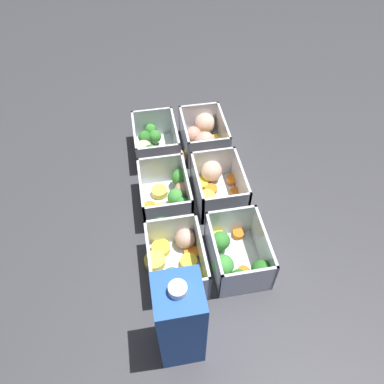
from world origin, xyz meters
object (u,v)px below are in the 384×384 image
at_px(juice_carton, 180,321).
at_px(container_far_center, 169,196).
at_px(container_near_left, 236,256).
at_px(container_far_left, 178,263).
at_px(container_near_right, 203,136).
at_px(container_far_right, 157,147).
at_px(container_near_center, 217,185).

bearing_deg(juice_carton, container_far_center, -4.20).
bearing_deg(container_near_left, container_far_left, 85.93).
relative_size(container_far_center, juice_carton, 0.70).
height_order(container_near_left, container_near_right, same).
distance_m(container_near_right, container_far_center, 0.20).
distance_m(container_near_left, container_far_left, 0.11).
height_order(container_near_right, container_far_right, same).
bearing_deg(container_far_center, container_near_center, -82.46).
xyz_separation_m(container_near_left, container_far_right, (0.32, 0.11, -0.00)).
relative_size(container_near_center, container_far_left, 1.04).
bearing_deg(container_far_right, juice_carton, 178.28).
distance_m(container_near_center, container_far_left, 0.20).
bearing_deg(juice_carton, container_far_right, -1.72).
height_order(container_near_right, container_far_center, same).
bearing_deg(container_near_center, container_near_left, 178.71).
bearing_deg(container_near_center, container_far_left, 147.13).
height_order(container_near_center, container_far_left, same).
xyz_separation_m(container_near_left, juice_carton, (-0.12, 0.12, 0.07)).
height_order(container_far_left, juice_carton, juice_carton).
relative_size(container_far_left, container_far_center, 1.07).
bearing_deg(container_near_left, juice_carton, 135.84).
bearing_deg(container_near_left, container_near_right, -0.74).
bearing_deg(container_far_center, container_near_right, -31.59).
relative_size(container_near_left, container_far_left, 0.91).
relative_size(container_near_right, container_far_right, 0.94).
bearing_deg(juice_carton, container_near_right, -15.33).
relative_size(container_near_left, juice_carton, 0.68).
xyz_separation_m(container_far_left, container_far_center, (0.16, -0.01, 0.00)).
distance_m(container_near_left, container_near_center, 0.18).
bearing_deg(container_far_left, container_far_right, 0.45).
bearing_deg(container_far_left, container_far_center, -2.05).
relative_size(container_near_center, container_far_right, 1.03).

